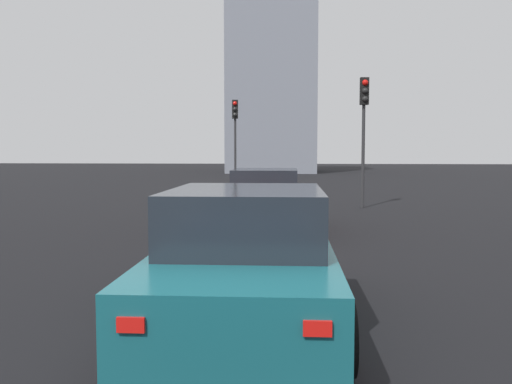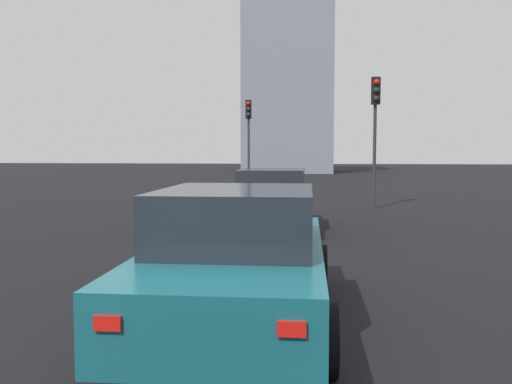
{
  "view_description": "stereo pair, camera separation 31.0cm",
  "coord_description": "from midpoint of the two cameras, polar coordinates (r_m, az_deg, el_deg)",
  "views": [
    {
      "loc": [
        -4.56,
        -0.76,
        1.92
      ],
      "look_at": [
        3.99,
        -0.03,
        1.28
      ],
      "focal_mm": 38.2,
      "sensor_mm": 36.0,
      "label": 1
    },
    {
      "loc": [
        -4.52,
        -1.07,
        1.92
      ],
      "look_at": [
        3.99,
        -0.03,
        1.28
      ],
      "focal_mm": 38.2,
      "sensor_mm": 36.0,
      "label": 2
    }
  ],
  "objects": [
    {
      "name": "ground_plane",
      "position": [
        5.05,
        -4.31,
        -19.31
      ],
      "size": [
        160.0,
        160.0,
        0.2
      ],
      "primitive_type": "cube",
      "color": "black"
    },
    {
      "name": "car_red_lead",
      "position": [
        13.39,
        2.44,
        -0.86
      ],
      "size": [
        4.59,
        2.02,
        1.49
      ],
      "rotation": [
        0.0,
        0.0,
        0.02
      ],
      "color": "maroon",
      "rests_on": "ground_plane"
    },
    {
      "name": "car_teal_second",
      "position": [
        6.09,
        -0.29,
        -6.93
      ],
      "size": [
        4.72,
        2.13,
        1.52
      ],
      "rotation": [
        0.0,
        0.0,
        0.03
      ],
      "color": "#19606B",
      "rests_on": "ground_plane"
    },
    {
      "name": "traffic_light_near_left",
      "position": [
        18.73,
        12.87,
        7.89
      ],
      "size": [
        0.32,
        0.3,
        4.38
      ],
      "rotation": [
        0.0,
        0.0,
        3.23
      ],
      "color": "#2D2D30",
      "rests_on": "ground_plane"
    },
    {
      "name": "traffic_light_near_right",
      "position": [
        26.62,
        -0.45,
        6.94
      ],
      "size": [
        0.32,
        0.29,
        4.41
      ],
      "rotation": [
        0.0,
        0.0,
        3.2
      ],
      "color": "#2D2D30",
      "rests_on": "ground_plane"
    },
    {
      "name": "building_facade_left",
      "position": [
        52.35,
        3.83,
        10.75
      ],
      "size": [
        10.91,
        7.94,
        15.66
      ],
      "primitive_type": "cube",
      "color": "gray",
      "rests_on": "ground_plane"
    }
  ]
}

